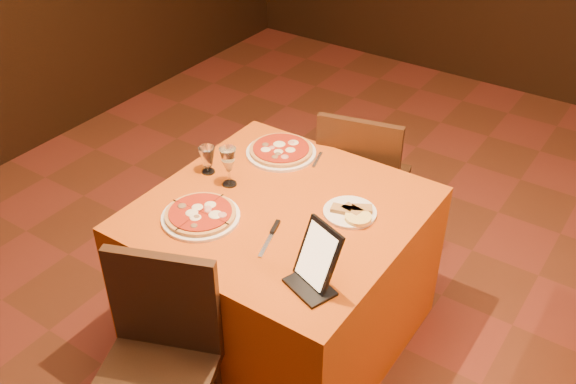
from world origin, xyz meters
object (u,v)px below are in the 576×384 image
Objects in this scene: chair_main_near at (152,384)px; tablet at (318,255)px; pizza_far at (281,151)px; chair_main_far at (364,180)px; main_table at (281,273)px; wine_glass at (229,167)px; water_glass at (207,160)px; pizza_near at (201,215)px.

tablet is at bearing 33.29° from chair_main_near.
chair_main_near is 1.25m from pizza_far.
chair_main_far reaches higher than pizza_far.
wine_glass is at bearing 177.42° from main_table.
main_table is at bearing 68.04° from chair_main_near.
water_glass is (-0.18, -0.32, 0.05)m from pizza_far.
main_table is 4.51× the size of tablet.
pizza_far is 1.77× the size of wine_glass.
pizza_near is (-0.23, -0.25, 0.39)m from main_table.
chair_main_far reaches higher than main_table.
pizza_near is at bearing -55.17° from water_glass.
chair_main_near is at bearing 76.41° from chair_main_far.
tablet reaches higher than pizza_near.
wine_glass reaches higher than pizza_far.
pizza_near is at bearing -132.76° from main_table.
chair_main_near is at bearing -104.80° from tablet.
chair_main_far is 4.79× the size of wine_glass.
pizza_far is 0.36m from wine_glass.
main_table is 0.52m from pizza_near.
pizza_near is 0.61m from pizza_far.
chair_main_near and chair_main_far have the same top height.
chair_main_near is 1.03m from water_glass.
pizza_far is 1.38× the size of tablet.
wine_glass is 0.72m from tablet.
pizza_far is (-0.25, 1.18, 0.31)m from chair_main_near.
pizza_far is at bearing 83.10° from wine_glass.
pizza_far is 0.90m from tablet.
pizza_near is 0.97× the size of pizza_far.
water_glass reaches higher than main_table.
water_glass is at bearing 124.83° from pizza_near.
tablet is (0.61, -0.66, 0.10)m from pizza_far.
main_table is at bearing -4.97° from water_glass.
main_table is 3.27× the size of pizza_far.
main_table is at bearing 47.24° from pizza_near.
chair_main_far is (0.00, 0.78, 0.08)m from main_table.
wine_glass reaches higher than chair_main_far.
chair_main_near is 0.77m from tablet.
chair_main_far is at bearing 77.38° from pizza_near.
chair_main_near reaches higher than pizza_far.
main_table is 0.55m from wine_glass.
water_glass is at bearing -120.06° from pizza_far.
tablet reaches higher than wine_glass.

